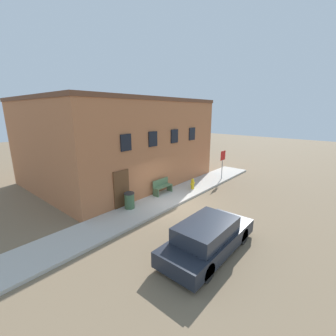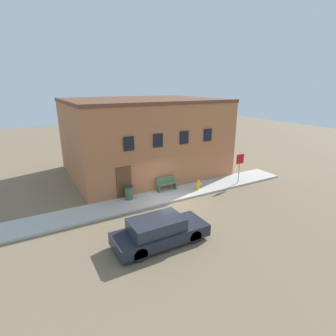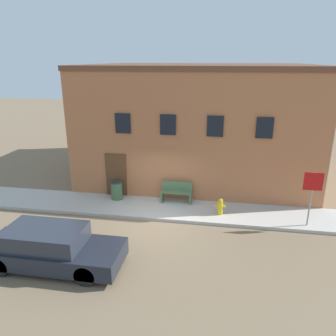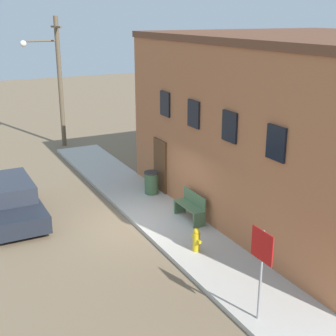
{
  "view_description": "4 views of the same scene",
  "coord_description": "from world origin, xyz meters",
  "px_view_note": "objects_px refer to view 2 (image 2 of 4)",
  "views": [
    {
      "loc": [
        -9.47,
        -7.3,
        5.28
      ],
      "look_at": [
        0.37,
        1.07,
        2.0
      ],
      "focal_mm": 24.0,
      "sensor_mm": 36.0,
      "label": 1
    },
    {
      "loc": [
        -7.63,
        -13.08,
        7.12
      ],
      "look_at": [
        0.37,
        1.07,
        2.0
      ],
      "focal_mm": 28.0,
      "sensor_mm": 36.0,
      "label": 2
    },
    {
      "loc": [
        2.55,
        -11.94,
        6.4
      ],
      "look_at": [
        0.37,
        1.07,
        2.0
      ],
      "focal_mm": 35.0,
      "sensor_mm": 36.0,
      "label": 3
    },
    {
      "loc": [
        13.2,
        -5.58,
        6.75
      ],
      "look_at": [
        0.37,
        1.07,
        2.0
      ],
      "focal_mm": 50.0,
      "sensor_mm": 36.0,
      "label": 4
    }
  ],
  "objects_px": {
    "fire_hydrant": "(198,185)",
    "trash_bin": "(129,193)",
    "parked_car": "(159,231)",
    "stop_sign": "(240,163)",
    "bench": "(166,184)"
  },
  "relations": [
    {
      "from": "fire_hydrant",
      "to": "parked_car",
      "type": "distance_m",
      "value": 6.89
    },
    {
      "from": "stop_sign",
      "to": "trash_bin",
      "type": "xyz_separation_m",
      "value": [
        -8.25,
        1.25,
        -1.12
      ]
    },
    {
      "from": "fire_hydrant",
      "to": "trash_bin",
      "type": "relative_size",
      "value": 0.83
    },
    {
      "from": "fire_hydrant",
      "to": "parked_car",
      "type": "bearing_deg",
      "value": -140.79
    },
    {
      "from": "fire_hydrant",
      "to": "bench",
      "type": "relative_size",
      "value": 0.52
    },
    {
      "from": "stop_sign",
      "to": "bench",
      "type": "distance_m",
      "value": 5.71
    },
    {
      "from": "bench",
      "to": "parked_car",
      "type": "bearing_deg",
      "value": -122.04
    },
    {
      "from": "fire_hydrant",
      "to": "stop_sign",
      "type": "relative_size",
      "value": 0.33
    },
    {
      "from": "trash_bin",
      "to": "parked_car",
      "type": "relative_size",
      "value": 0.19
    },
    {
      "from": "fire_hydrant",
      "to": "trash_bin",
      "type": "height_order",
      "value": "trash_bin"
    },
    {
      "from": "trash_bin",
      "to": "parked_car",
      "type": "bearing_deg",
      "value": -95.72
    },
    {
      "from": "bench",
      "to": "parked_car",
      "type": "height_order",
      "value": "parked_car"
    },
    {
      "from": "stop_sign",
      "to": "fire_hydrant",
      "type": "bearing_deg",
      "value": 173.24
    },
    {
      "from": "stop_sign",
      "to": "trash_bin",
      "type": "bearing_deg",
      "value": 171.4
    },
    {
      "from": "fire_hydrant",
      "to": "parked_car",
      "type": "relative_size",
      "value": 0.16
    }
  ]
}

